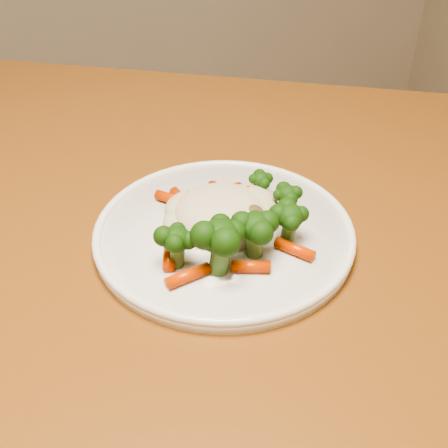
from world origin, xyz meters
name	(u,v)px	position (x,y,z in m)	size (l,w,h in m)	color
dining_table	(167,283)	(0.27, -0.04, 0.66)	(1.52, 1.30, 0.75)	brown
plate	(224,234)	(0.34, -0.08, 0.76)	(0.28, 0.28, 0.01)	white
meal	(230,218)	(0.34, -0.09, 0.78)	(0.17, 0.17, 0.05)	beige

